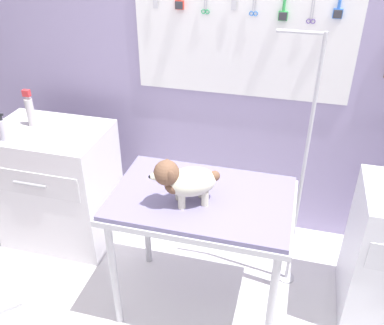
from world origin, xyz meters
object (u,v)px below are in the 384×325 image
object	(u,v)px
counter_left	(58,185)
detangler_spray	(30,110)
dog	(184,180)
grooming_arm	(300,184)
grooming_table	(202,208)

from	to	relation	value
counter_left	detangler_spray	distance (m)	0.59
dog	detangler_spray	distance (m)	1.36
dog	grooming_arm	bearing A→B (deg)	36.23
detangler_spray	counter_left	bearing A→B (deg)	-19.98
dog	detangler_spray	xyz separation A→B (m)	(-1.25, 0.53, 0.02)
detangler_spray	grooming_arm	bearing A→B (deg)	-2.86
detangler_spray	grooming_table	bearing A→B (deg)	-18.53
dog	counter_left	bearing A→B (deg)	156.60
dog	detangler_spray	bearing A→B (deg)	156.96
counter_left	detangler_spray	world-z (taller)	detangler_spray
grooming_table	counter_left	xyz separation A→B (m)	(-1.19, 0.40, -0.31)
counter_left	detangler_spray	xyz separation A→B (m)	(-0.13, 0.05, 0.57)
counter_left	dog	bearing A→B (deg)	-23.40
grooming_table	dog	size ratio (longest dim) A/B	2.82
grooming_table	dog	world-z (taller)	dog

